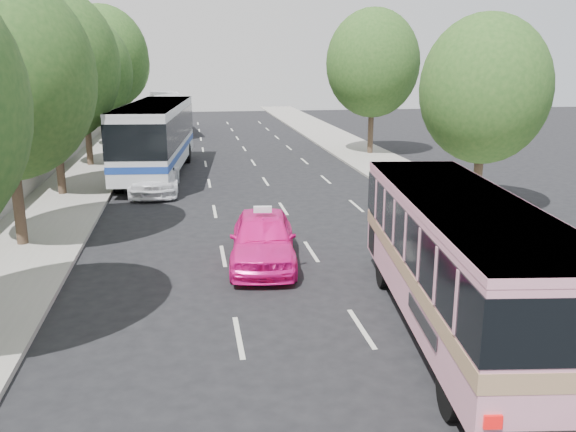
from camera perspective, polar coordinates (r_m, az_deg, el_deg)
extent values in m
plane|color=black|center=(16.28, 1.50, -7.78)|extent=(120.00, 120.00, 0.00)
cube|color=#9E998E|center=(35.78, -18.27, 3.96)|extent=(4.00, 90.00, 0.15)
cube|color=#9E998E|center=(37.10, 8.70, 4.86)|extent=(4.00, 90.00, 0.12)
cube|color=#9E998E|center=(35.97, -21.21, 5.10)|extent=(0.30, 90.00, 1.50)
cylinder|color=#38281E|center=(21.99, -23.98, 1.78)|extent=(0.36, 0.36, 3.61)
ellipsoid|color=#244C1B|center=(21.56, -25.03, 11.68)|extent=(5.70, 5.70, 6.56)
sphere|color=#244C1B|center=(21.17, -24.51, 14.80)|extent=(3.71, 3.71, 3.71)
cylinder|color=#38281E|center=(29.69, -20.63, 5.31)|extent=(0.36, 0.36, 3.80)
ellipsoid|color=#244C1B|center=(29.39, -21.34, 13.01)|extent=(6.00, 6.00, 6.90)
sphere|color=#244C1B|center=(29.03, -20.88, 15.43)|extent=(3.90, 3.90, 3.90)
cylinder|color=#38281E|center=(37.51, -18.17, 7.01)|extent=(0.36, 0.36, 3.50)
ellipsoid|color=#244C1B|center=(37.25, -18.62, 12.63)|extent=(5.52, 5.52, 6.35)
sphere|color=#244C1B|center=(36.89, -18.20, 14.37)|extent=(3.59, 3.59, 3.59)
cylinder|color=#38281E|center=(45.34, -16.59, 8.63)|extent=(0.36, 0.36, 3.99)
ellipsoid|color=#244C1B|center=(45.15, -16.98, 13.93)|extent=(6.30, 6.30, 7.24)
sphere|color=#244C1B|center=(44.82, -16.62, 15.57)|extent=(4.09, 4.09, 4.09)
cylinder|color=#38281E|center=(53.29, -15.76, 9.33)|extent=(0.36, 0.36, 3.72)
ellipsoid|color=#244C1B|center=(53.12, -16.05, 13.54)|extent=(5.88, 5.88, 6.76)
sphere|color=#244C1B|center=(52.78, -15.74, 14.84)|extent=(3.82, 3.82, 3.82)
cylinder|color=#38281E|center=(25.95, 17.35, 3.73)|extent=(0.36, 0.36, 3.23)
ellipsoid|color=#244C1B|center=(25.58, 17.92, 11.23)|extent=(5.10, 5.10, 5.87)
sphere|color=#244C1B|center=(25.47, 19.24, 13.42)|extent=(3.32, 3.31, 3.31)
cylinder|color=#38281E|center=(40.79, 7.75, 8.36)|extent=(0.36, 0.36, 3.80)
ellipsoid|color=#244C1B|center=(40.56, 7.95, 13.99)|extent=(6.00, 6.00, 6.90)
sphere|color=#244C1B|center=(40.41, 8.70, 15.66)|extent=(3.90, 3.90, 3.90)
cube|color=pink|center=(14.26, 15.79, -3.67)|extent=(3.75, 10.23, 2.68)
cube|color=#9E7A59|center=(14.36, 15.70, -4.84)|extent=(3.80, 10.26, 0.35)
cube|color=black|center=(14.12, 15.92, -1.78)|extent=(3.81, 10.27, 1.10)
cube|color=pink|center=(13.93, 16.14, 1.26)|extent=(3.78, 10.25, 0.16)
cylinder|color=black|center=(17.17, 8.99, -4.90)|extent=(0.43, 1.07, 1.04)
cylinder|color=black|center=(17.71, 16.01, -4.69)|extent=(0.43, 1.07, 1.04)
cylinder|color=black|center=(11.51, 15.09, -15.47)|extent=(0.43, 1.07, 1.04)
cylinder|color=black|center=(12.30, 25.26, -14.36)|extent=(0.43, 1.07, 1.04)
imported|color=#FF1696|center=(18.70, -2.36, -2.11)|extent=(2.53, 5.07, 1.66)
imported|color=silver|center=(29.82, -12.32, 3.78)|extent=(2.30, 5.52, 1.59)
cube|color=silver|center=(33.82, -12.22, 7.48)|extent=(3.95, 13.07, 3.27)
cube|color=black|center=(33.77, -12.26, 8.15)|extent=(4.01, 13.11, 1.61)
cube|color=navy|center=(33.92, -12.15, 6.08)|extent=(3.99, 13.10, 0.32)
cube|color=silver|center=(33.67, -12.36, 10.11)|extent=(3.98, 13.09, 0.15)
cylinder|color=black|center=(38.21, -13.04, 5.73)|extent=(0.45, 1.21, 1.18)
cylinder|color=black|center=(37.90, -9.39, 5.84)|extent=(0.45, 1.21, 1.18)
cylinder|color=black|center=(29.89, -15.58, 3.21)|extent=(0.45, 1.21, 1.18)
cylinder|color=black|center=(29.49, -10.94, 3.33)|extent=(0.45, 1.21, 1.18)
cube|color=silver|center=(53.89, -11.23, 9.67)|extent=(3.48, 11.09, 2.77)
cube|color=black|center=(53.86, -11.25, 10.03)|extent=(3.53, 11.12, 1.36)
cube|color=navy|center=(53.95, -11.19, 8.93)|extent=(3.52, 11.11, 0.27)
cube|color=silver|center=(53.80, -11.30, 11.07)|extent=(3.50, 11.11, 0.13)
cylinder|color=black|center=(57.38, -12.45, 8.50)|extent=(0.40, 1.02, 1.00)
cylinder|color=black|center=(57.52, -10.42, 8.61)|extent=(0.40, 1.02, 1.00)
cylinder|color=black|center=(50.16, -11.96, 7.70)|extent=(0.40, 1.02, 1.00)
cylinder|color=black|center=(50.32, -9.65, 7.83)|extent=(0.40, 1.02, 1.00)
cube|color=silver|center=(18.46, -2.39, 0.63)|extent=(0.57, 0.24, 0.18)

